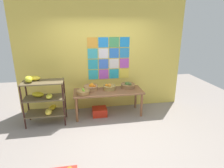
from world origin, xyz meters
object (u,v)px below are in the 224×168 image
at_px(fruit_basket_back_left, 128,85).
at_px(fruit_basket_left, 83,92).
at_px(display_table, 108,93).
at_px(produce_crate_under_table, 100,112).
at_px(banana_shelf_unit, 43,96).
at_px(fruit_basket_centre, 109,87).
at_px(fruit_basket_back_right, 91,87).

bearing_deg(fruit_basket_back_left, fruit_basket_left, -166.62).
relative_size(display_table, produce_crate_under_table, 4.72).
bearing_deg(fruit_basket_back_left, banana_shelf_unit, -170.91).
height_order(display_table, fruit_basket_left, fruit_basket_left).
bearing_deg(produce_crate_under_table, display_table, 6.88).
relative_size(fruit_basket_centre, fruit_basket_back_right, 0.91).
bearing_deg(fruit_basket_back_left, produce_crate_under_table, -167.18).
xyz_separation_m(fruit_basket_left, fruit_basket_back_right, (0.20, 0.27, 0.01)).
bearing_deg(fruit_basket_back_right, fruit_basket_back_left, 0.61).
height_order(fruit_basket_back_left, produce_crate_under_table, fruit_basket_back_left).
relative_size(banana_shelf_unit, produce_crate_under_table, 3.21).
bearing_deg(fruit_basket_left, display_table, 11.66).
bearing_deg(fruit_basket_back_right, fruit_basket_left, -126.75).
relative_size(fruit_basket_left, produce_crate_under_table, 0.86).
xyz_separation_m(display_table, fruit_basket_centre, (0.04, 0.08, 0.15)).
distance_m(fruit_basket_back_right, produce_crate_under_table, 0.69).
height_order(banana_shelf_unit, fruit_basket_centre, banana_shelf_unit).
distance_m(display_table, fruit_basket_centre, 0.18).
distance_m(fruit_basket_centre, produce_crate_under_table, 0.71).
distance_m(display_table, fruit_basket_left, 0.66).
bearing_deg(fruit_basket_left, banana_shelf_unit, -176.53).
distance_m(banana_shelf_unit, fruit_basket_left, 0.94).
distance_m(banana_shelf_unit, produce_crate_under_table, 1.47).
xyz_separation_m(banana_shelf_unit, display_table, (1.58, 0.19, -0.10)).
relative_size(display_table, fruit_basket_back_right, 4.72).
distance_m(fruit_basket_back_left, produce_crate_under_table, 1.03).
height_order(display_table, produce_crate_under_table, display_table).
bearing_deg(fruit_basket_back_right, banana_shelf_unit, -163.85).
height_order(banana_shelf_unit, produce_crate_under_table, banana_shelf_unit).
bearing_deg(fruit_basket_centre, fruit_basket_left, -162.33).
relative_size(banana_shelf_unit, fruit_basket_back_left, 3.06).
height_order(display_table, fruit_basket_centre, fruit_basket_centre).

